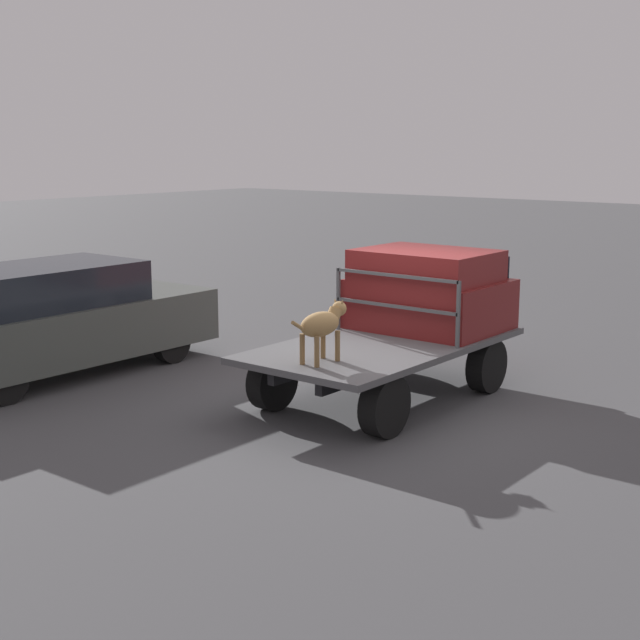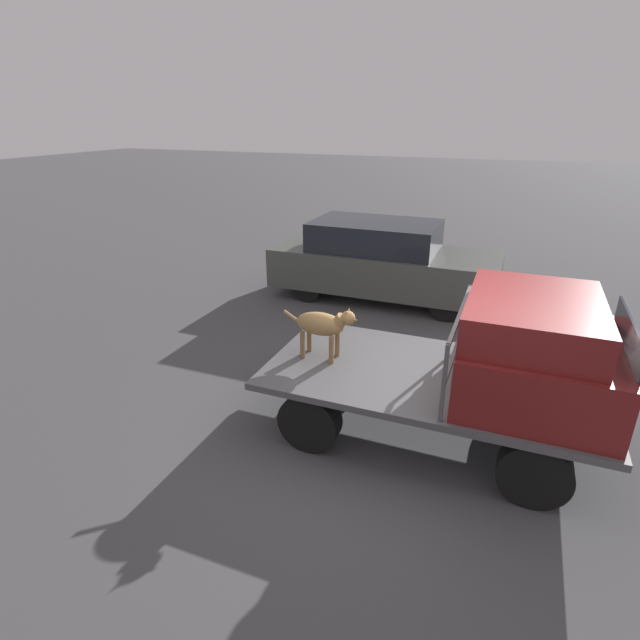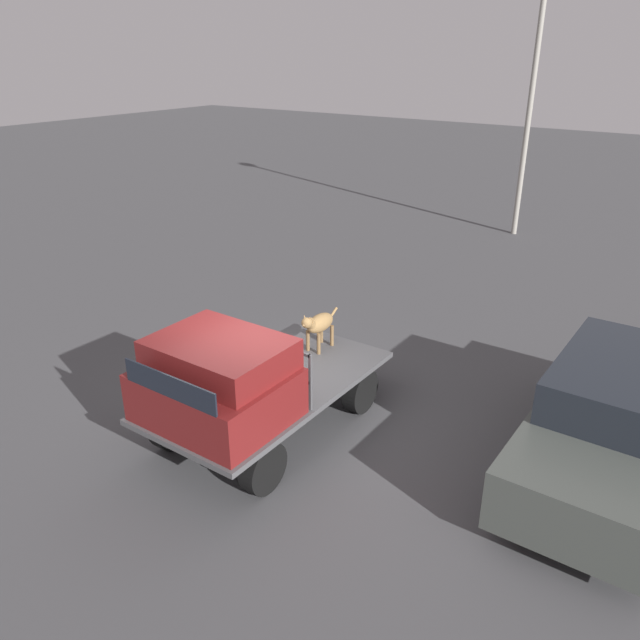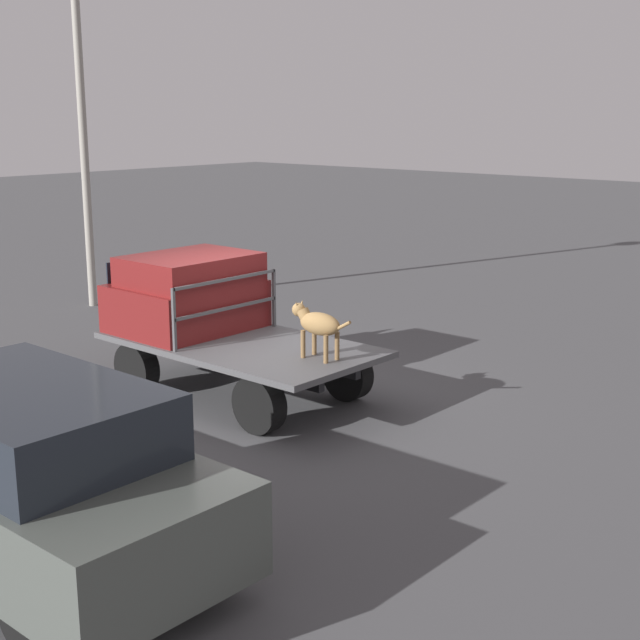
# 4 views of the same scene
# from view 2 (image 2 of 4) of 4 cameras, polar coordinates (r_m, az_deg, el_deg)

# --- Properties ---
(ground_plane) EXTENTS (80.00, 80.00, 0.00)m
(ground_plane) POSITION_cam_2_polar(r_m,az_deg,el_deg) (6.35, 11.99, -12.16)
(ground_plane) COLOR #474749
(flatbed_truck) EXTENTS (3.80, 1.99, 0.77)m
(flatbed_truck) POSITION_cam_2_polar(r_m,az_deg,el_deg) (6.05, 12.42, -7.74)
(flatbed_truck) COLOR black
(flatbed_truck) RESTS_ON ground
(truck_cab) EXTENTS (1.53, 1.87, 1.07)m
(truck_cab) POSITION_cam_2_polar(r_m,az_deg,el_deg) (5.70, 23.46, -3.14)
(truck_cab) COLOR maroon
(truck_cab) RESTS_ON flatbed_truck
(truck_headboard) EXTENTS (0.04, 1.87, 0.83)m
(truck_headboard) POSITION_cam_2_polar(r_m,az_deg,el_deg) (5.69, 15.51, -1.57)
(truck_headboard) COLOR #4C4C4F
(truck_headboard) RESTS_ON flatbed_truck
(dog) EXTENTS (0.96, 0.28, 0.70)m
(dog) POSITION_cam_2_polar(r_m,az_deg,el_deg) (6.01, 0.45, -0.55)
(dog) COLOR brown
(dog) RESTS_ON flatbed_truck
(parked_sedan) EXTENTS (4.48, 1.74, 1.58)m
(parked_sedan) POSITION_cam_2_polar(r_m,az_deg,el_deg) (10.24, 7.10, 6.73)
(parked_sedan) COLOR black
(parked_sedan) RESTS_ON ground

